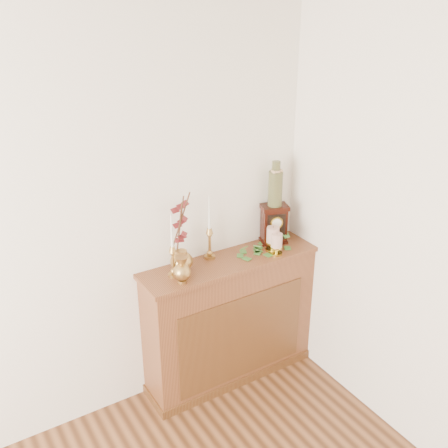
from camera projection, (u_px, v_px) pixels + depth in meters
console_shelf at (230, 322)px, 3.61m from camera, size 1.24×0.34×0.93m
candlestick_left at (173, 257)px, 3.16m from camera, size 0.07×0.07×0.41m
candlestick_center at (210, 238)px, 3.37m from camera, size 0.07×0.07×0.43m
bud_vase at (182, 270)px, 3.10m from camera, size 0.11×0.11×0.17m
ginger_jar at (180, 234)px, 3.21m from camera, size 0.22×0.23×0.53m
pillar_candle_left at (277, 243)px, 3.44m from camera, size 0.08×0.08×0.16m
pillar_candle_right at (273, 238)px, 3.49m from camera, size 0.09×0.09×0.18m
ivy_garland at (259, 250)px, 3.50m from camera, size 0.45×0.18×0.09m
mantel_clock at (274, 224)px, 3.60m from camera, size 0.21×0.18×0.27m
ceramic_vase at (275, 186)px, 3.48m from camera, size 0.10×0.10×0.31m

